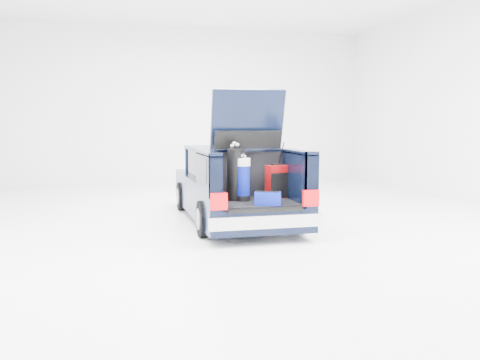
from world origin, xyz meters
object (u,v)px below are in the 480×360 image
object	(u,v)px
blue_golf_bag	(243,179)
blue_duffel	(268,198)
car	(233,186)
red_suitcase	(277,182)
black_golf_bag	(235,174)

from	to	relation	value
blue_golf_bag	blue_duffel	bearing A→B (deg)	-57.32
car	blue_golf_bag	world-z (taller)	car
red_suitcase	blue_golf_bag	size ratio (longest dim) A/B	0.74
car	blue_golf_bag	size ratio (longest dim) A/B	5.73
red_suitcase	car	bearing A→B (deg)	96.71
black_golf_bag	red_suitcase	bearing A→B (deg)	-6.45
blue_duffel	black_golf_bag	bearing A→B (deg)	142.58
red_suitcase	blue_duffel	world-z (taller)	red_suitcase
blue_golf_bag	blue_duffel	size ratio (longest dim) A/B	1.69
red_suitcase	blue_golf_bag	bearing A→B (deg)	-176.39
black_golf_bag	blue_golf_bag	world-z (taller)	black_golf_bag
black_golf_bag	blue_golf_bag	bearing A→B (deg)	-52.19
black_golf_bag	blue_golf_bag	xyz separation A→B (m)	(0.12, -0.09, -0.08)
car	blue_duffel	size ratio (longest dim) A/B	9.66
black_golf_bag	car	bearing A→B (deg)	62.50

